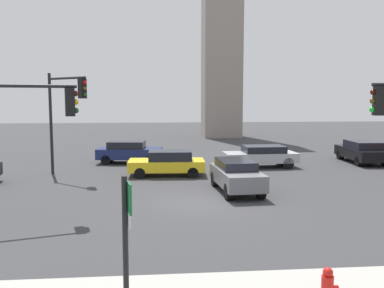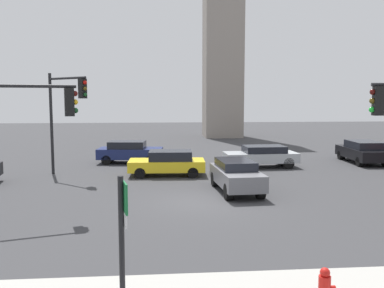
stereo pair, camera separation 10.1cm
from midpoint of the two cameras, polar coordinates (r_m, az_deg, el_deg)
name	(u,v)px [view 1 (the left image)]	position (r m, az deg, el deg)	size (l,w,h in m)	color
ground_plane	(205,201)	(17.22, 1.59, -7.81)	(109.38, 109.38, 0.00)	#38383A
direction_sign	(126,238)	(7.50, -9.34, -12.52)	(0.19, 0.59, 2.73)	black
traffic_light_0	(65,104)	(23.07, -17.00, 5.24)	(2.37, 2.12, 5.53)	black
traffic_light_1	(27,119)	(15.42, -21.76, 3.17)	(3.18, 1.09, 5.00)	black
fire_hydrant	(328,286)	(9.13, 17.69, -17.95)	(0.34, 0.24, 0.72)	red
car_0	(236,175)	(18.80, 5.91, -4.21)	(1.91, 4.09, 1.43)	slate
car_2	(261,156)	(25.65, 9.28, -1.57)	(4.42, 1.97, 1.31)	#ADB2B7
car_3	(129,151)	(27.28, -8.69, -1.02)	(4.25, 2.24, 1.42)	navy
car_5	(168,163)	(22.66, -3.48, -2.56)	(4.14, 1.97, 1.36)	yellow
car_6	(362,151)	(29.21, 22.12, -0.92)	(2.17, 4.44, 1.44)	black
skyline_tower	(222,24)	(45.88, 4.01, 16.06)	(3.93, 3.93, 23.94)	gray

